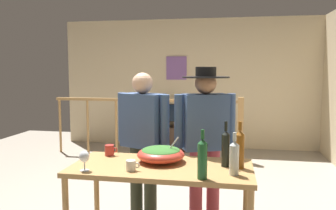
{
  "coord_description": "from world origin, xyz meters",
  "views": [
    {
      "loc": [
        0.82,
        -3.52,
        1.57
      ],
      "look_at": [
        0.27,
        -0.52,
        1.24
      ],
      "focal_mm": 36.08,
      "sensor_mm": 36.0,
      "label": 1
    }
  ],
  "objects_px": {
    "stair_railing": "(173,119)",
    "tv_console": "(167,138)",
    "framed_picture": "(176,68)",
    "serving_table": "(161,174)",
    "salad_bowl": "(161,154)",
    "mug_white": "(131,165)",
    "wine_bottle_amber": "(240,149)",
    "person_standing_right": "(205,132)",
    "wine_bottle_clear": "(234,157)",
    "flat_screen_tv": "(167,113)",
    "person_standing_left": "(143,134)",
    "wine_glass": "(84,157)",
    "mug_red": "(110,150)",
    "wine_bottle_green": "(202,158)",
    "wine_bottle_dark": "(226,148)"
  },
  "relations": [
    {
      "from": "framed_picture",
      "to": "serving_table",
      "type": "distance_m",
      "value": 4.13
    },
    {
      "from": "framed_picture",
      "to": "stair_railing",
      "type": "xyz_separation_m",
      "value": [
        0.08,
        -0.89,
        -0.9
      ]
    },
    {
      "from": "person_standing_right",
      "to": "flat_screen_tv",
      "type": "bearing_deg",
      "value": -93.95
    },
    {
      "from": "mug_red",
      "to": "person_standing_right",
      "type": "distance_m",
      "value": 0.95
    },
    {
      "from": "wine_bottle_amber",
      "to": "wine_bottle_dark",
      "type": "distance_m",
      "value": 0.12
    },
    {
      "from": "wine_glass",
      "to": "stair_railing",
      "type": "bearing_deg",
      "value": 87.52
    },
    {
      "from": "flat_screen_tv",
      "to": "serving_table",
      "type": "xyz_separation_m",
      "value": [
        0.65,
        -3.67,
        -0.03
      ]
    },
    {
      "from": "person_standing_right",
      "to": "salad_bowl",
      "type": "bearing_deg",
      "value": 33.74
    },
    {
      "from": "wine_bottle_amber",
      "to": "wine_bottle_green",
      "type": "bearing_deg",
      "value": -130.17
    },
    {
      "from": "mug_white",
      "to": "person_standing_right",
      "type": "relative_size",
      "value": 0.07
    },
    {
      "from": "framed_picture",
      "to": "serving_table",
      "type": "bearing_deg",
      "value": -82.75
    },
    {
      "from": "flat_screen_tv",
      "to": "mug_red",
      "type": "distance_m",
      "value": 3.44
    },
    {
      "from": "mug_red",
      "to": "person_standing_right",
      "type": "height_order",
      "value": "person_standing_right"
    },
    {
      "from": "framed_picture",
      "to": "person_standing_left",
      "type": "distance_m",
      "value": 3.46
    },
    {
      "from": "framed_picture",
      "to": "mug_white",
      "type": "height_order",
      "value": "framed_picture"
    },
    {
      "from": "framed_picture",
      "to": "wine_bottle_clear",
      "type": "height_order",
      "value": "framed_picture"
    },
    {
      "from": "salad_bowl",
      "to": "mug_white",
      "type": "bearing_deg",
      "value": -121.33
    },
    {
      "from": "tv_console",
      "to": "wine_bottle_amber",
      "type": "xyz_separation_m",
      "value": [
        1.29,
        -3.66,
        0.7
      ]
    },
    {
      "from": "framed_picture",
      "to": "tv_console",
      "type": "height_order",
      "value": "framed_picture"
    },
    {
      "from": "mug_red",
      "to": "mug_white",
      "type": "xyz_separation_m",
      "value": [
        0.33,
        -0.42,
        -0.01
      ]
    },
    {
      "from": "salad_bowl",
      "to": "mug_red",
      "type": "relative_size",
      "value": 3.38
    },
    {
      "from": "tv_console",
      "to": "wine_bottle_clear",
      "type": "relative_size",
      "value": 2.74
    },
    {
      "from": "wine_glass",
      "to": "mug_red",
      "type": "distance_m",
      "value": 0.5
    },
    {
      "from": "stair_railing",
      "to": "wine_bottle_green",
      "type": "xyz_separation_m",
      "value": [
        0.79,
        -3.39,
        0.24
      ]
    },
    {
      "from": "framed_picture",
      "to": "mug_white",
      "type": "xyz_separation_m",
      "value": [
        0.3,
        -4.18,
        -0.78
      ]
    },
    {
      "from": "wine_bottle_clear",
      "to": "mug_white",
      "type": "relative_size",
      "value": 2.91
    },
    {
      "from": "tv_console",
      "to": "salad_bowl",
      "type": "xyz_separation_m",
      "value": [
        0.62,
        -3.6,
        0.61
      ]
    },
    {
      "from": "wine_bottle_amber",
      "to": "wine_bottle_clear",
      "type": "xyz_separation_m",
      "value": [
        -0.04,
        -0.19,
        -0.03
      ]
    },
    {
      "from": "wine_bottle_amber",
      "to": "person_standing_right",
      "type": "relative_size",
      "value": 0.24
    },
    {
      "from": "wine_bottle_dark",
      "to": "person_standing_left",
      "type": "bearing_deg",
      "value": 147.68
    },
    {
      "from": "serving_table",
      "to": "mug_red",
      "type": "height_order",
      "value": "mug_red"
    },
    {
      "from": "serving_table",
      "to": "person_standing_left",
      "type": "distance_m",
      "value": 0.72
    },
    {
      "from": "mug_white",
      "to": "person_standing_right",
      "type": "bearing_deg",
      "value": 56.42
    },
    {
      "from": "flat_screen_tv",
      "to": "serving_table",
      "type": "distance_m",
      "value": 3.73
    },
    {
      "from": "tv_console",
      "to": "wine_bottle_clear",
      "type": "bearing_deg",
      "value": -72.14
    },
    {
      "from": "stair_railing",
      "to": "serving_table",
      "type": "height_order",
      "value": "stair_railing"
    },
    {
      "from": "flat_screen_tv",
      "to": "wine_bottle_green",
      "type": "relative_size",
      "value": 1.55
    },
    {
      "from": "stair_railing",
      "to": "tv_console",
      "type": "relative_size",
      "value": 3.79
    },
    {
      "from": "wine_bottle_amber",
      "to": "person_standing_right",
      "type": "distance_m",
      "value": 0.65
    },
    {
      "from": "salad_bowl",
      "to": "person_standing_left",
      "type": "relative_size",
      "value": 0.27
    },
    {
      "from": "wine_bottle_green",
      "to": "mug_white",
      "type": "relative_size",
      "value": 3.26
    },
    {
      "from": "stair_railing",
      "to": "wine_bottle_green",
      "type": "bearing_deg",
      "value": -76.91
    },
    {
      "from": "tv_console",
      "to": "wine_glass",
      "type": "distance_m",
      "value": 4.02
    },
    {
      "from": "wine_bottle_dark",
      "to": "mug_white",
      "type": "xyz_separation_m",
      "value": [
        -0.73,
        -0.26,
        -0.11
      ]
    },
    {
      "from": "wine_glass",
      "to": "salad_bowl",
      "type": "bearing_deg",
      "value": 34.05
    },
    {
      "from": "wine_bottle_amber",
      "to": "wine_bottle_clear",
      "type": "bearing_deg",
      "value": -103.41
    },
    {
      "from": "wine_bottle_clear",
      "to": "tv_console",
      "type": "bearing_deg",
      "value": 107.86
    },
    {
      "from": "serving_table",
      "to": "person_standing_left",
      "type": "height_order",
      "value": "person_standing_left"
    },
    {
      "from": "wine_bottle_clear",
      "to": "stair_railing",
      "type": "bearing_deg",
      "value": 107.4
    },
    {
      "from": "mug_white",
      "to": "framed_picture",
      "type": "bearing_deg",
      "value": 94.12
    }
  ]
}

